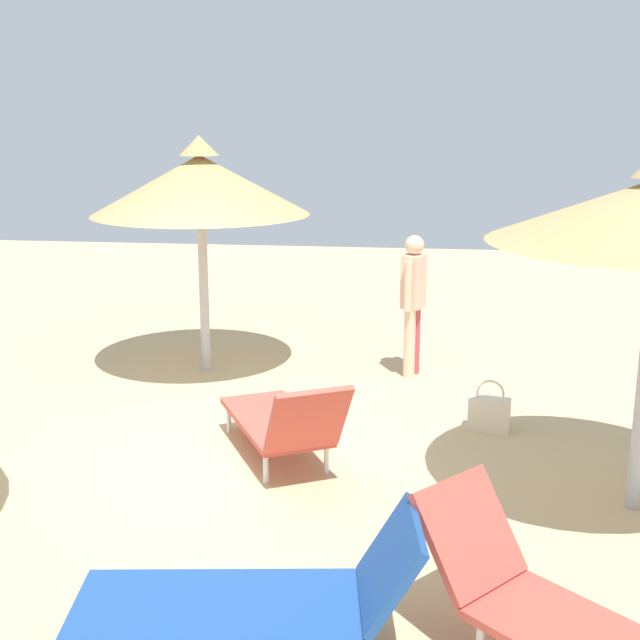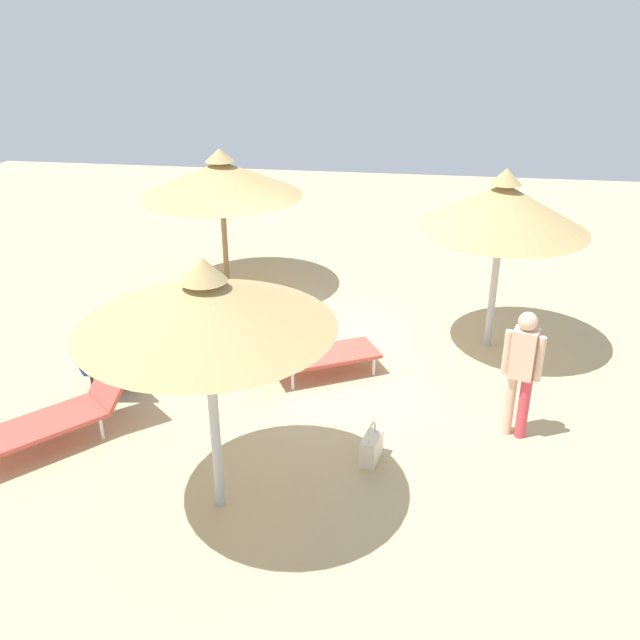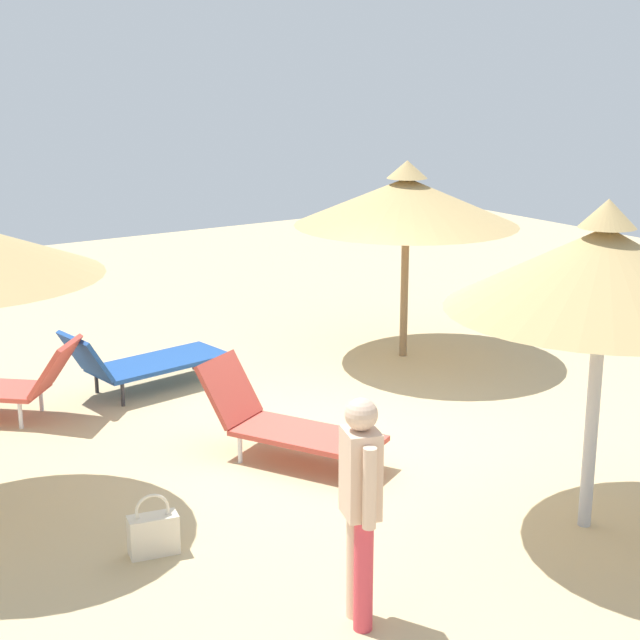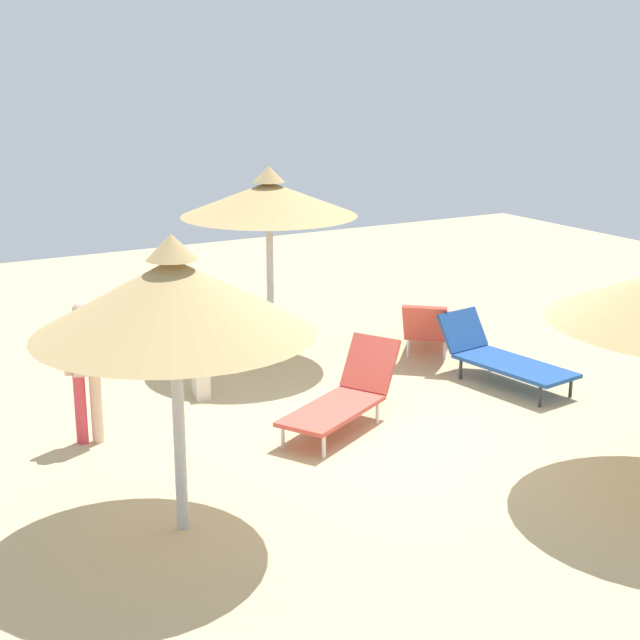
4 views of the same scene
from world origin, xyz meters
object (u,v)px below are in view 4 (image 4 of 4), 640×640
object	(u,v)px
parasol_umbrella_center	(269,199)
lounge_chair_near_left	(501,357)
lounge_chair_near_right	(429,325)
handbag	(201,383)
person_standing_edge	(86,364)
lounge_chair_far_right	(344,396)
parasol_umbrella_back	(173,297)

from	to	relation	value
parasol_umbrella_center	lounge_chair_near_left	xyz separation A→B (m)	(2.10, -2.45, -1.90)
lounge_chair_near_right	handbag	world-z (taller)	lounge_chair_near_right
lounge_chair_near_left	person_standing_edge	world-z (taller)	person_standing_edge
lounge_chair_near_left	lounge_chair_near_right	bearing A→B (deg)	88.38
lounge_chair_far_right	person_standing_edge	bearing A→B (deg)	158.89
lounge_chair_near_left	handbag	distance (m)	3.89
lounge_chair_near_left	person_standing_edge	xyz separation A→B (m)	(-5.24, 0.71, 0.55)
parasol_umbrella_center	lounge_chair_near_right	size ratio (longest dim) A/B	1.48
person_standing_edge	handbag	xyz separation A→B (m)	(1.65, 0.77, -0.74)
parasol_umbrella_back	lounge_chair_far_right	world-z (taller)	parasol_umbrella_back
lounge_chair_near_left	person_standing_edge	size ratio (longest dim) A/B	1.22
parasol_umbrella_back	person_standing_edge	distance (m)	2.68
lounge_chair_far_right	person_standing_edge	xyz separation A→B (m)	(-2.66, 1.03, 0.53)
lounge_chair_far_right	lounge_chair_near_right	bearing A→B (deg)	36.50
lounge_chair_far_right	handbag	xyz separation A→B (m)	(-1.01, 1.79, -0.21)
parasol_umbrella_center	lounge_chair_far_right	xyz separation A→B (m)	(-0.48, -2.77, -1.88)
parasol_umbrella_center	person_standing_edge	xyz separation A→B (m)	(-3.13, -1.74, -1.35)
lounge_chair_near_right	lounge_chair_near_left	world-z (taller)	lounge_chair_near_right
lounge_chair_near_right	lounge_chair_far_right	bearing A→B (deg)	-143.50
parasol_umbrella_center	person_standing_edge	size ratio (longest dim) A/B	1.68
lounge_chair_near_right	person_standing_edge	xyz separation A→B (m)	(-5.28, -0.92, 0.52)
parasol_umbrella_back	lounge_chair_far_right	bearing A→B (deg)	28.16
lounge_chair_far_right	handbag	bearing A→B (deg)	119.44
parasol_umbrella_center	lounge_chair_near_left	world-z (taller)	parasol_umbrella_center
parasol_umbrella_back	lounge_chair_near_right	bearing A→B (deg)	32.60
parasol_umbrella_back	handbag	size ratio (longest dim) A/B	5.37
parasol_umbrella_back	lounge_chair_near_right	world-z (taller)	parasol_umbrella_back
parasol_umbrella_back	parasol_umbrella_center	bearing A→B (deg)	53.90
lounge_chair_near_right	lounge_chair_near_left	bearing A→B (deg)	-91.62
parasol_umbrella_center	lounge_chair_near_left	size ratio (longest dim) A/B	1.38
parasol_umbrella_back	lounge_chair_near_left	size ratio (longest dim) A/B	1.37
parasol_umbrella_center	handbag	distance (m)	2.74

